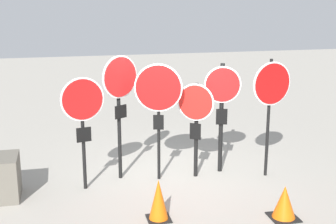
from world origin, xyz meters
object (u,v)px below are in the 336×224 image
at_px(traffic_cone_1, 159,200).
at_px(stop_sign_4, 222,100).
at_px(stop_sign_2, 158,95).
at_px(stop_sign_5, 271,91).
at_px(stop_sign_1, 120,91).
at_px(traffic_cone_0, 284,202).
at_px(stop_sign_3, 196,113).
at_px(stop_sign_0, 83,109).

bearing_deg(traffic_cone_1, stop_sign_4, 46.73).
bearing_deg(stop_sign_2, stop_sign_5, 8.64).
bearing_deg(stop_sign_1, traffic_cone_1, -111.31).
bearing_deg(traffic_cone_0, stop_sign_1, 135.83).
height_order(stop_sign_5, traffic_cone_0, stop_sign_5).
relative_size(stop_sign_2, stop_sign_3, 1.21).
xyz_separation_m(stop_sign_1, stop_sign_3, (1.47, -0.25, -0.46)).
relative_size(stop_sign_3, traffic_cone_0, 3.40).
bearing_deg(stop_sign_3, stop_sign_2, -148.58).
distance_m(stop_sign_1, stop_sign_3, 1.56).
xyz_separation_m(stop_sign_0, stop_sign_5, (3.67, -0.15, 0.20)).
relative_size(stop_sign_0, traffic_cone_0, 3.82).
bearing_deg(stop_sign_1, stop_sign_5, -42.42).
distance_m(stop_sign_0, stop_sign_4, 2.83).
xyz_separation_m(stop_sign_2, traffic_cone_0, (1.69, -2.10, -1.46)).
height_order(stop_sign_4, traffic_cone_1, stop_sign_4).
xyz_separation_m(stop_sign_2, traffic_cone_1, (-0.36, -1.67, -1.40)).
bearing_deg(stop_sign_4, stop_sign_0, -162.43).
distance_m(stop_sign_0, traffic_cone_1, 2.25).
height_order(stop_sign_0, traffic_cone_1, stop_sign_0).
bearing_deg(stop_sign_2, traffic_cone_0, -34.66).
bearing_deg(stop_sign_4, traffic_cone_1, -121.69).
relative_size(stop_sign_0, stop_sign_5, 0.90).
relative_size(stop_sign_2, traffic_cone_1, 3.36).
bearing_deg(traffic_cone_1, traffic_cone_0, -11.74).
height_order(stop_sign_2, traffic_cone_1, stop_sign_2).
height_order(stop_sign_1, stop_sign_4, stop_sign_1).
bearing_deg(stop_sign_4, stop_sign_3, -154.15).
bearing_deg(traffic_cone_1, stop_sign_3, 56.24).
height_order(stop_sign_3, traffic_cone_1, stop_sign_3).
height_order(stop_sign_4, traffic_cone_0, stop_sign_4).
distance_m(stop_sign_1, traffic_cone_0, 3.69).
height_order(stop_sign_0, stop_sign_4, stop_sign_4).
xyz_separation_m(stop_sign_4, stop_sign_5, (0.86, -0.44, 0.22)).
xyz_separation_m(stop_sign_3, traffic_cone_1, (-1.11, -1.66, -1.01)).
relative_size(stop_sign_2, stop_sign_4, 1.03).
bearing_deg(stop_sign_5, traffic_cone_0, -117.85).
xyz_separation_m(stop_sign_1, traffic_cone_0, (2.41, -2.34, -1.53)).
height_order(stop_sign_5, traffic_cone_1, stop_sign_5).
xyz_separation_m(stop_sign_4, traffic_cone_0, (0.34, -2.24, -1.27)).
height_order(stop_sign_1, traffic_cone_1, stop_sign_1).
bearing_deg(stop_sign_1, stop_sign_2, -50.47).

